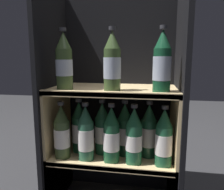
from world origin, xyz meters
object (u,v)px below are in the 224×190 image
Objects in this scene: bottle_lower_front_4 at (164,140)px; bottle_lower_back_1 at (102,130)px; bottle_lower_back_0 at (79,129)px; bottle_upper_front_0 at (64,63)px; bottle_upper_front_1 at (112,63)px; bottle_lower_front_1 at (86,135)px; bottle_lower_back_2 at (125,131)px; bottle_lower_front_0 at (62,133)px; bottle_lower_back_3 at (149,132)px; bottle_upper_front_2 at (162,64)px; bottle_lower_front_3 at (134,137)px; bottle_lower_front_2 at (111,136)px.

bottle_lower_front_4 and bottle_lower_back_1 have the same top height.
bottle_lower_back_1 is (0.11, -0.00, 0.00)m from bottle_lower_back_0.
bottle_upper_front_0 is 0.20m from bottle_upper_front_1.
bottle_upper_front_1 is 1.00× the size of bottle_lower_front_4.
bottle_upper_front_1 is 1.00× the size of bottle_lower_back_1.
bottle_lower_back_2 is at bearing 26.09° from bottle_lower_front_1.
bottle_lower_back_1 and bottle_lower_back_2 have the same top height.
bottle_lower_back_2 is (-0.17, 0.08, 0.00)m from bottle_lower_front_4.
bottle_lower_front_4 is (0.44, 0.00, -0.00)m from bottle_lower_front_0.
bottle_lower_back_0 is at bearing 180.00° from bottle_lower_back_3.
bottle_upper_front_1 is 0.33m from bottle_lower_front_1.
bottle_upper_front_2 is at bearing 0.00° from bottle_upper_front_0.
bottle_lower_front_1 is at bearing -180.00° from bottle_lower_front_4.
bottle_lower_back_1 is at bearing 180.00° from bottle_lower_back_3.
bottle_lower_front_3 is at bearing -127.84° from bottle_lower_back_3.
bottle_upper_front_2 is 0.32m from bottle_lower_back_3.
bottle_upper_front_0 is 0.48m from bottle_lower_back_3.
bottle_lower_front_1 is at bearing -180.00° from bottle_upper_front_1.
bottle_lower_front_0 is at bearing -124.95° from bottle_lower_back_0.
bottle_lower_back_1 is (-0.15, 0.08, -0.00)m from bottle_lower_front_3.
bottle_lower_front_3 is 0.12m from bottle_lower_front_4.
bottle_lower_front_3 is 1.00× the size of bottle_lower_front_4.
bottle_upper_front_1 is at bearing -152.83° from bottle_lower_back_3.
bottle_lower_back_1 is 0.10m from bottle_lower_back_2.
bottle_lower_front_3 is 1.00× the size of bottle_lower_back_1.
bottle_upper_front_2 reaches higher than bottle_lower_front_1.
bottle_lower_front_0 and bottle_lower_front_2 have the same top height.
bottle_lower_back_0 is at bearing 124.95° from bottle_lower_front_1.
bottle_lower_back_0 is 1.00× the size of bottle_lower_back_1.
bottle_lower_front_3 is at bearing 0.00° from bottle_lower_front_1.
bottle_upper_front_1 is at bearing -180.00° from bottle_upper_front_2.
bottle_lower_front_2 and bottle_lower_back_3 have the same top height.
bottle_lower_back_1 is at bearing 180.00° from bottle_lower_back_2.
bottle_lower_front_2 is 0.09m from bottle_lower_back_2.
bottle_lower_back_3 is (0.38, 0.08, -0.00)m from bottle_lower_front_0.
bottle_upper_front_2 is 1.00× the size of bottle_lower_back_0.
bottle_upper_front_2 is (0.40, 0.00, -0.00)m from bottle_upper_front_0.
bottle_upper_front_2 is at bearing -27.43° from bottle_lower_back_2.
bottle_lower_front_3 is at bearing 0.00° from bottle_lower_front_2.
bottle_lower_back_2 is (-0.15, 0.08, -0.31)m from bottle_upper_front_2.
bottle_lower_front_4 is 1.00× the size of bottle_lower_back_2.
bottle_lower_front_3 is (0.32, 0.00, 0.00)m from bottle_lower_front_0.
bottle_upper_front_2 is 0.32m from bottle_lower_front_3.
bottle_lower_front_4 is at bearing -52.16° from bottle_lower_back_3.
bottle_lower_front_4 is at bearing 0.00° from bottle_lower_front_3.
bottle_upper_front_1 is 1.00× the size of bottle_lower_front_3.
bottle_lower_back_1 is at bearing 28.63° from bottle_upper_front_0.
bottle_lower_back_2 is at bearing 152.57° from bottle_upper_front_2.
bottle_upper_front_2 is 1.00× the size of bottle_lower_front_1.
bottle_lower_back_0 is (-0.37, 0.08, -0.31)m from bottle_upper_front_2.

